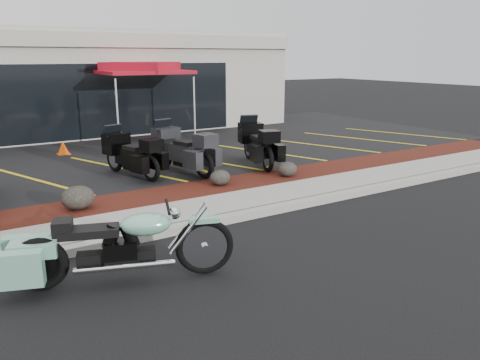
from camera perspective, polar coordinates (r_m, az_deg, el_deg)
ground at (r=7.95m, az=-1.21°, el=-7.66°), size 90.00×90.00×0.00m
curb at (r=8.66m, az=-4.26°, el=-5.24°), size 24.00×0.25×0.15m
sidewalk at (r=9.25m, az=-6.27°, el=-3.96°), size 24.00×1.20×0.15m
mulch_bed at (r=10.30m, az=-9.16°, el=-2.07°), size 24.00×1.20×0.16m
upper_lot at (r=15.29m, az=-17.04°, el=2.99°), size 26.00×9.60×0.15m
dealership_building at (r=21.16m, az=-21.96°, el=10.98°), size 18.00×8.16×4.00m
boulder_left at (r=9.61m, az=-19.18°, el=-2.03°), size 0.65×0.54×0.46m
boulder_mid at (r=10.79m, az=-2.46°, el=0.31°), size 0.50×0.41×0.35m
boulder_right at (r=11.64m, az=5.77°, el=1.35°), size 0.51×0.43×0.36m
hero_cruiser at (r=6.67m, az=-4.35°, el=-7.11°), size 3.21×1.78×1.10m
touring_black_mid at (r=12.44m, az=-15.12°, el=3.77°), size 1.35×2.25×1.23m
touring_grey at (r=12.59m, az=-9.33°, el=4.42°), size 1.36×2.40×1.31m
touring_black_rear at (r=13.48m, az=1.10°, el=5.24°), size 1.40×2.36×1.29m
traffic_cone at (r=15.24m, az=-20.77°, el=3.69°), size 0.40×0.40×0.40m
popup_canopy at (r=17.08m, az=-11.96°, el=13.06°), size 3.67×3.67×2.71m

